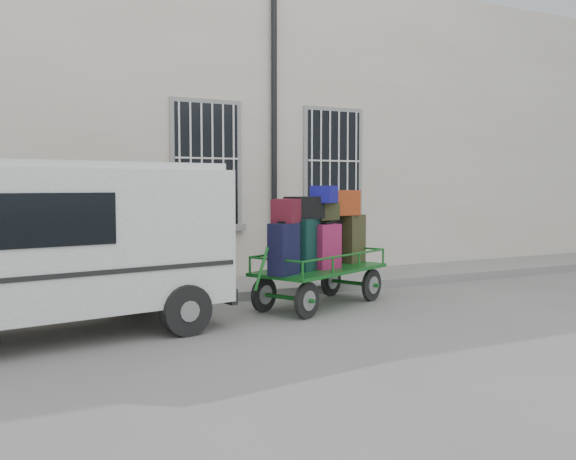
# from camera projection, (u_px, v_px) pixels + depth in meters

# --- Properties ---
(ground) EXTENTS (80.00, 80.00, 0.00)m
(ground) POSITION_uv_depth(u_px,v_px,m) (305.00, 314.00, 9.36)
(ground) COLOR slate
(ground) RESTS_ON ground
(building) EXTENTS (24.00, 5.15, 6.00)m
(building) POSITION_uv_depth(u_px,v_px,m) (183.00, 134.00, 14.01)
(building) COLOR beige
(building) RESTS_ON ground
(sidewalk) EXTENTS (24.00, 1.70, 0.15)m
(sidewalk) POSITION_uv_depth(u_px,v_px,m) (244.00, 287.00, 11.30)
(sidewalk) COLOR gray
(sidewalk) RESTS_ON ground
(luggage_cart) EXTENTS (2.68, 1.90, 1.87)m
(luggage_cart) POSITION_uv_depth(u_px,v_px,m) (319.00, 243.00, 9.86)
(luggage_cart) COLOR black
(luggage_cart) RESTS_ON ground
(van) EXTENTS (4.48, 2.44, 2.15)m
(van) POSITION_uv_depth(u_px,v_px,m) (50.00, 238.00, 7.80)
(van) COLOR silver
(van) RESTS_ON ground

